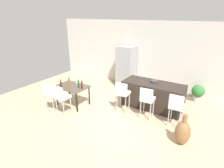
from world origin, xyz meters
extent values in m
plane|color=tan|center=(0.00, 0.00, 0.00)|extent=(10.00, 10.00, 0.00)
cube|color=beige|center=(0.00, 2.74, 1.45)|extent=(10.00, 0.12, 2.90)
cube|color=black|center=(0.69, 0.95, 0.46)|extent=(2.09, 0.86, 0.92)
cube|color=white|center=(-0.08, 0.20, 0.65)|extent=(0.43, 0.43, 0.08)
cube|color=white|center=(-0.07, 0.03, 0.87)|extent=(0.40, 0.09, 0.36)
cylinder|color=#B2B2B7|center=(-0.25, 0.35, 0.30)|extent=(0.03, 0.03, 0.61)
cylinder|color=#B2B2B7|center=(0.07, 0.37, 0.30)|extent=(0.03, 0.03, 0.61)
cylinder|color=#B2B2B7|center=(-0.23, 0.03, 0.30)|extent=(0.03, 0.03, 0.61)
cylinder|color=#B2B2B7|center=(0.09, 0.05, 0.30)|extent=(0.03, 0.03, 0.61)
cube|color=white|center=(0.79, 0.20, 0.65)|extent=(0.42, 0.42, 0.08)
cube|color=white|center=(0.80, 0.03, 0.87)|extent=(0.40, 0.08, 0.36)
cylinder|color=#B2B2B7|center=(0.63, 0.35, 0.30)|extent=(0.03, 0.03, 0.61)
cylinder|color=#B2B2B7|center=(0.95, 0.37, 0.30)|extent=(0.03, 0.03, 0.61)
cylinder|color=#B2B2B7|center=(0.64, 0.03, 0.30)|extent=(0.03, 0.03, 0.61)
cylinder|color=#B2B2B7|center=(0.96, 0.05, 0.30)|extent=(0.03, 0.03, 0.61)
cube|color=white|center=(1.69, 0.20, 0.65)|extent=(0.40, 0.40, 0.08)
cube|color=white|center=(1.69, 0.03, 0.87)|extent=(0.40, 0.06, 0.36)
cylinder|color=#B2B2B7|center=(1.53, 0.36, 0.30)|extent=(0.03, 0.03, 0.61)
cylinder|color=#B2B2B7|center=(1.85, 0.36, 0.30)|extent=(0.03, 0.03, 0.61)
cylinder|color=#B2B2B7|center=(1.53, 0.04, 0.30)|extent=(0.03, 0.03, 0.61)
cylinder|color=#B2B2B7|center=(1.85, 0.04, 0.30)|extent=(0.03, 0.03, 0.61)
cube|color=#4C4238|center=(-1.84, -0.42, 0.72)|extent=(1.12, 0.78, 0.04)
cylinder|color=black|center=(-2.34, -0.09, 0.35)|extent=(0.05, 0.05, 0.70)
cylinder|color=black|center=(-1.34, -0.09, 0.35)|extent=(0.05, 0.05, 0.70)
cylinder|color=black|center=(-2.34, -0.75, 0.35)|extent=(0.05, 0.05, 0.70)
cylinder|color=black|center=(-1.34, -0.75, 0.35)|extent=(0.05, 0.05, 0.70)
cube|color=white|center=(-2.09, -1.11, 0.65)|extent=(0.41, 0.41, 0.08)
cube|color=white|center=(-2.09, -1.28, 0.87)|extent=(0.40, 0.07, 0.36)
cylinder|color=#B2B2B7|center=(-2.25, -0.95, 0.30)|extent=(0.03, 0.03, 0.61)
cylinder|color=#B2B2B7|center=(-1.93, -0.94, 0.30)|extent=(0.03, 0.03, 0.61)
cylinder|color=#B2B2B7|center=(-2.25, -1.27, 0.30)|extent=(0.03, 0.03, 0.61)
cylinder|color=#B2B2B7|center=(-1.93, -1.26, 0.30)|extent=(0.03, 0.03, 0.61)
cube|color=white|center=(-1.59, -1.11, 0.65)|extent=(0.41, 0.41, 0.08)
cube|color=white|center=(-1.59, -1.28, 0.87)|extent=(0.40, 0.07, 0.36)
cylinder|color=#B2B2B7|center=(-1.74, -0.94, 0.30)|extent=(0.03, 0.03, 0.61)
cylinder|color=#B2B2B7|center=(-1.42, -0.95, 0.30)|extent=(0.03, 0.03, 0.61)
cylinder|color=#B2B2B7|center=(-1.75, -1.26, 0.30)|extent=(0.03, 0.03, 0.61)
cylinder|color=#B2B2B7|center=(-1.43, -1.27, 0.30)|extent=(0.03, 0.03, 0.61)
cylinder|color=#471E19|center=(-1.37, -0.41, 0.87)|extent=(0.06, 0.06, 0.25)
cylinder|color=#471E19|center=(-1.37, -0.41, 1.03)|extent=(0.02, 0.02, 0.06)
cylinder|color=brown|center=(-2.06, -0.33, 0.85)|extent=(0.06, 0.06, 0.23)
cylinder|color=brown|center=(-2.06, -0.33, 1.00)|extent=(0.02, 0.02, 0.06)
cylinder|color=#194723|center=(-1.53, -0.41, 0.87)|extent=(0.07, 0.07, 0.25)
cylinder|color=#194723|center=(-1.53, -0.41, 1.04)|extent=(0.02, 0.02, 0.09)
cylinder|color=brown|center=(-1.77, -0.65, 0.85)|extent=(0.07, 0.07, 0.23)
cylinder|color=brown|center=(-1.77, -0.65, 1.01)|extent=(0.02, 0.02, 0.08)
cylinder|color=#471E19|center=(-2.09, -0.70, 0.84)|extent=(0.07, 0.07, 0.21)
cylinder|color=#471E19|center=(-2.09, -0.70, 0.99)|extent=(0.02, 0.02, 0.08)
cylinder|color=silver|center=(-1.71, -0.29, 0.74)|extent=(0.06, 0.06, 0.00)
cylinder|color=silver|center=(-1.71, -0.29, 0.78)|extent=(0.01, 0.01, 0.08)
cone|color=silver|center=(-1.71, -0.29, 0.87)|extent=(0.07, 0.07, 0.09)
cylinder|color=silver|center=(-2.14, -0.23, 0.74)|extent=(0.06, 0.06, 0.00)
cylinder|color=silver|center=(-2.14, -0.23, 0.78)|extent=(0.01, 0.01, 0.08)
cone|color=silver|center=(-2.14, -0.23, 0.87)|extent=(0.07, 0.07, 0.09)
cube|color=#939699|center=(-1.11, 2.30, 0.92)|extent=(0.72, 0.68, 1.84)
cylinder|color=#333338|center=(0.68, 1.04, 0.96)|extent=(0.28, 0.28, 0.07)
ellipsoid|color=brown|center=(2.06, -0.55, 0.33)|extent=(0.39, 0.39, 0.65)
cylinder|color=brown|center=(2.06, -0.55, 0.74)|extent=(0.12, 0.12, 0.22)
cylinder|color=beige|center=(1.98, 2.29, 0.11)|extent=(0.24, 0.24, 0.22)
sphere|color=#2D6B33|center=(1.98, 2.29, 0.43)|extent=(0.47, 0.47, 0.47)
camera|label=1|loc=(2.62, -4.79, 3.16)|focal=29.34mm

